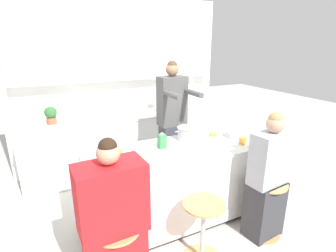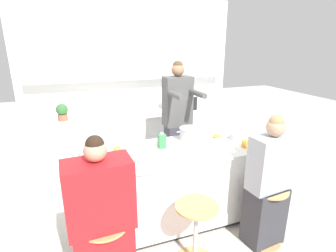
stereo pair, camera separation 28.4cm
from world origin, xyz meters
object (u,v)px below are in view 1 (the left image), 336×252
at_px(person_seated_near, 267,183).
at_px(banana_bunch, 213,134).
at_px(bar_stool_rightmost, 265,205).
at_px(juice_carton, 162,141).
at_px(potted_plant, 51,115).
at_px(coffee_cup_far, 119,154).
at_px(bar_stool_center, 203,229).
at_px(coffee_cup_near, 243,141).
at_px(cooking_pot, 188,133).
at_px(person_wrapped_blanket, 114,227).
at_px(person_cooking, 172,128).
at_px(fruit_bowl, 88,157).
at_px(microwave, 171,102).
at_px(kitchen_island, 171,186).

height_order(person_seated_near, banana_bunch, person_seated_near).
bearing_deg(bar_stool_rightmost, banana_bunch, 99.75).
height_order(juice_carton, potted_plant, potted_plant).
bearing_deg(coffee_cup_far, potted_plant, 110.19).
xyz_separation_m(bar_stool_center, coffee_cup_near, (0.81, 0.46, 0.59)).
relative_size(bar_stool_rightmost, banana_bunch, 4.44).
distance_m(bar_stool_center, person_seated_near, 0.84).
bearing_deg(cooking_pot, person_wrapped_blanket, -143.57).
bearing_deg(person_wrapped_blanket, bar_stool_rightmost, -2.77).
xyz_separation_m(person_cooking, juice_carton, (-0.42, -0.57, 0.08)).
distance_m(person_seated_near, fruit_bowl, 1.86).
bearing_deg(banana_bunch, bar_stool_rightmost, -80.25).
bearing_deg(person_seated_near, bar_stool_rightmost, -11.80).
xyz_separation_m(fruit_bowl, coffee_cup_near, (1.67, -0.35, 0.01)).
height_order(person_seated_near, coffee_cup_far, person_seated_near).
xyz_separation_m(cooking_pot, coffee_cup_near, (0.49, -0.41, -0.04)).
xyz_separation_m(person_seated_near, microwave, (-0.06, 2.12, 0.44)).
relative_size(bar_stool_rightmost, person_seated_near, 0.46).
bearing_deg(microwave, bar_stool_center, -108.91).
bearing_deg(bar_stool_center, kitchen_island, 90.00).
height_order(coffee_cup_near, coffee_cup_far, coffee_cup_far).
height_order(bar_stool_rightmost, potted_plant, potted_plant).
height_order(person_wrapped_blanket, fruit_bowl, person_wrapped_blanket).
xyz_separation_m(bar_stool_rightmost, coffee_cup_near, (0.01, 0.44, 0.59)).
bearing_deg(bar_stool_center, coffee_cup_far, 128.92).
relative_size(person_cooking, coffee_cup_near, 15.61).
height_order(person_seated_near, microwave, person_seated_near).
height_order(cooking_pot, coffee_cup_far, cooking_pot).
xyz_separation_m(fruit_bowl, coffee_cup_far, (0.29, -0.11, 0.02)).
distance_m(fruit_bowl, banana_bunch, 1.53).
bearing_deg(potted_plant, bar_stool_rightmost, -48.38).
relative_size(coffee_cup_near, juice_carton, 0.67).
height_order(person_cooking, person_seated_near, person_cooking).
bearing_deg(fruit_bowl, kitchen_island, -9.57).
bearing_deg(coffee_cup_far, bar_stool_center, -51.08).
xyz_separation_m(fruit_bowl, microwave, (1.59, 1.33, 0.14)).
height_order(bar_stool_center, juice_carton, juice_carton).
bearing_deg(coffee_cup_near, person_cooking, 117.88).
xyz_separation_m(microwave, potted_plant, (-1.84, 0.04, -0.00)).
bearing_deg(cooking_pot, fruit_bowl, -177.17).
height_order(cooking_pot, fruit_bowl, cooking_pot).
bearing_deg(person_seated_near, potted_plant, 125.81).
relative_size(microwave, potted_plant, 1.98).
bearing_deg(kitchen_island, person_cooking, 62.25).
relative_size(bar_stool_rightmost, potted_plant, 2.54).
xyz_separation_m(coffee_cup_near, potted_plant, (-1.92, 1.72, 0.12)).
height_order(bar_stool_rightmost, cooking_pot, cooking_pot).
height_order(fruit_bowl, banana_bunch, fruit_bowl).
relative_size(bar_stool_rightmost, coffee_cup_far, 5.82).
bearing_deg(coffee_cup_near, bar_stool_center, -150.62).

